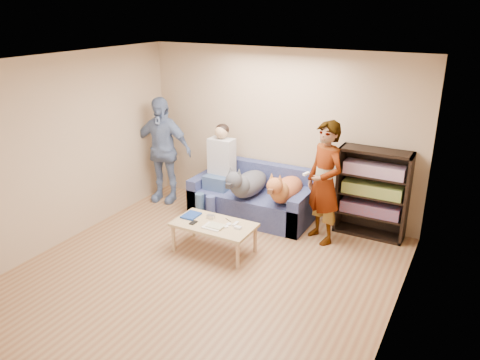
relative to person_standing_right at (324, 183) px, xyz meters
The scene contains 26 objects.
ground 2.25m from the person_standing_right, 118.38° to the right, with size 5.00×5.00×0.00m, color #8D5B3B.
ceiling 2.70m from the person_standing_right, 118.38° to the right, with size 5.00×5.00×0.00m, color white.
wall_back 1.27m from the person_standing_right, 145.80° to the left, with size 4.50×4.50×0.00m, color tan.
wall_left 3.74m from the person_standing_right, 150.54° to the right, with size 5.00×5.00×0.00m, color tan.
wall_right 2.26m from the person_standing_right, 55.38° to the right, with size 5.00×5.00×0.00m, color tan.
blanket 0.66m from the person_standing_right, 169.36° to the left, with size 0.38×0.32×0.13m, color #B3B3B8.
person_standing_right is the anchor object (origin of this frame).
person_standing_left 2.89m from the person_standing_right, behind, with size 1.05×0.44×1.79m, color #7C96C6.
held_controller 0.33m from the person_standing_right, 135.00° to the right, with size 0.04×0.12×0.03m, color white.
notebook_blue 1.90m from the person_standing_right, 148.34° to the right, with size 0.20×0.26×0.03m, color navy.
papers 1.65m from the person_standing_right, 135.11° to the right, with size 0.26×0.20×0.01m, color silver.
magazine 1.61m from the person_standing_right, 134.85° to the right, with size 0.22×0.17×0.01m, color beige.
camera_silver 1.64m from the person_standing_right, 145.16° to the right, with size 0.11×0.06×0.05m, color silver.
controller_a 1.36m from the person_standing_right, 134.19° to the right, with size 0.04×0.13×0.03m, color white.
controller_b 1.37m from the person_standing_right, 129.17° to the right, with size 0.09×0.06×0.03m, color white.
headphone_cup_a 1.50m from the person_standing_right, 133.14° to the right, with size 0.07×0.07×0.02m, color white.
headphone_cup_b 1.44m from the person_standing_right, 135.42° to the right, with size 0.07×0.07×0.02m, color white.
pen_orange 1.74m from the person_standing_right, 135.34° to the right, with size 0.01×0.01×0.14m, color #C45E1B.
pen_black 1.42m from the person_standing_right, 141.44° to the right, with size 0.01×0.01×0.14m, color black.
wallet 1.88m from the person_standing_right, 141.31° to the right, with size 0.07×0.12×0.01m, color black.
sofa 1.40m from the person_standing_right, 167.81° to the left, with size 1.90×0.85×0.82m.
person_seated 1.79m from the person_standing_right, behind, with size 0.40×0.73×1.47m.
dog_gray 1.24m from the person_standing_right, behind, with size 0.41×1.25×0.59m.
dog_tan 0.69m from the person_standing_right, behind, with size 0.39×1.15×0.56m.
coffee_table 1.64m from the person_standing_right, 139.01° to the right, with size 1.10×0.60×0.42m.
bookshelf 0.78m from the person_standing_right, 41.72° to the left, with size 1.00×0.34×1.30m.
Camera 1 is at (2.81, -4.03, 3.19)m, focal length 35.00 mm.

